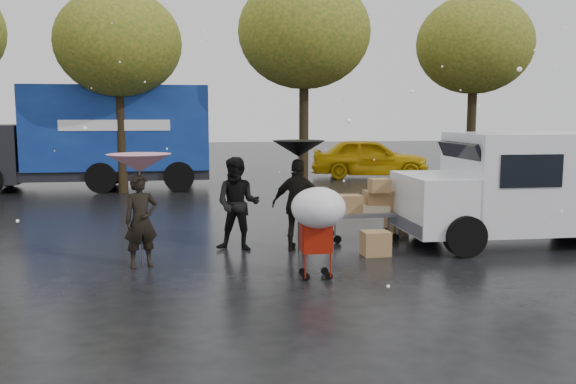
{
  "coord_description": "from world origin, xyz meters",
  "views": [
    {
      "loc": [
        -1.11,
        -10.38,
        2.58
      ],
      "look_at": [
        0.61,
        1.0,
        1.09
      ],
      "focal_mm": 38.0,
      "sensor_mm": 36.0,
      "label": 1
    }
  ],
  "objects": [
    {
      "name": "ground",
      "position": [
        0.0,
        0.0,
        0.0
      ],
      "size": [
        90.0,
        90.0,
        0.0
      ],
      "primitive_type": "plane",
      "color": "black",
      "rests_on": "ground"
    },
    {
      "name": "person_pink",
      "position": [
        -2.05,
        -0.04,
        0.79
      ],
      "size": [
        0.67,
        0.56,
        1.57
      ],
      "primitive_type": "imported",
      "rotation": [
        0.0,
        0.0,
        0.37
      ],
      "color": "black",
      "rests_on": "ground"
    },
    {
      "name": "person_middle",
      "position": [
        -0.36,
        0.97,
        0.89
      ],
      "size": [
        1.01,
        0.88,
        1.77
      ],
      "primitive_type": "imported",
      "rotation": [
        0.0,
        0.0,
        -0.28
      ],
      "color": "black",
      "rests_on": "ground"
    },
    {
      "name": "person_black",
      "position": [
        0.78,
        0.8,
        0.87
      ],
      "size": [
        1.1,
        0.75,
        1.74
      ],
      "primitive_type": "imported",
      "rotation": [
        0.0,
        0.0,
        2.79
      ],
      "color": "black",
      "rests_on": "ground"
    },
    {
      "name": "umbrella_pink",
      "position": [
        -2.05,
        -0.04,
        1.76
      ],
      "size": [
        1.07,
        1.07,
        1.91
      ],
      "color": "#4C4C4C",
      "rests_on": "ground"
    },
    {
      "name": "umbrella_black",
      "position": [
        0.78,
        0.8,
        1.93
      ],
      "size": [
        0.99,
        0.99,
        2.08
      ],
      "color": "#4C4C4C",
      "rests_on": "ground"
    },
    {
      "name": "vendor_cart",
      "position": [
        2.33,
        1.59,
        0.73
      ],
      "size": [
        1.52,
        0.8,
        1.27
      ],
      "color": "slate",
      "rests_on": "ground"
    },
    {
      "name": "shopping_cart",
      "position": [
        0.72,
        -1.33,
        1.06
      ],
      "size": [
        0.84,
        0.84,
        1.46
      ],
      "color": "#A01709",
      "rests_on": "ground"
    },
    {
      "name": "white_van",
      "position": [
        5.47,
        0.76,
        1.16
      ],
      "size": [
        4.91,
        2.18,
        2.2
      ],
      "color": "white",
      "rests_on": "ground"
    },
    {
      "name": "blue_truck",
      "position": [
        -4.53,
        11.16,
        1.76
      ],
      "size": [
        8.3,
        2.6,
        3.5
      ],
      "color": "navy",
      "rests_on": "ground"
    },
    {
      "name": "box_ground_near",
      "position": [
        2.1,
        0.17,
        0.22
      ],
      "size": [
        0.51,
        0.41,
        0.44
      ],
      "primitive_type": "cube",
      "rotation": [
        0.0,
        0.0,
        0.04
      ],
      "color": "olive",
      "rests_on": "ground"
    },
    {
      "name": "box_ground_far",
      "position": [
        3.18,
        2.2,
        0.17
      ],
      "size": [
        0.53,
        0.47,
        0.34
      ],
      "primitive_type": "cube",
      "rotation": [
        0.0,
        0.0,
        0.37
      ],
      "color": "olive",
      "rests_on": "ground"
    },
    {
      "name": "yellow_taxi",
      "position": [
        5.81,
        13.42,
        0.8
      ],
      "size": [
        4.95,
        2.71,
        1.6
      ],
      "primitive_type": "imported",
      "rotation": [
        0.0,
        0.0,
        1.39
      ],
      "color": "#DFAE0B",
      "rests_on": "ground"
    },
    {
      "name": "tree_row",
      "position": [
        -0.47,
        10.0,
        5.02
      ],
      "size": [
        21.6,
        4.4,
        7.12
      ],
      "color": "black",
      "rests_on": "ground"
    }
  ]
}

